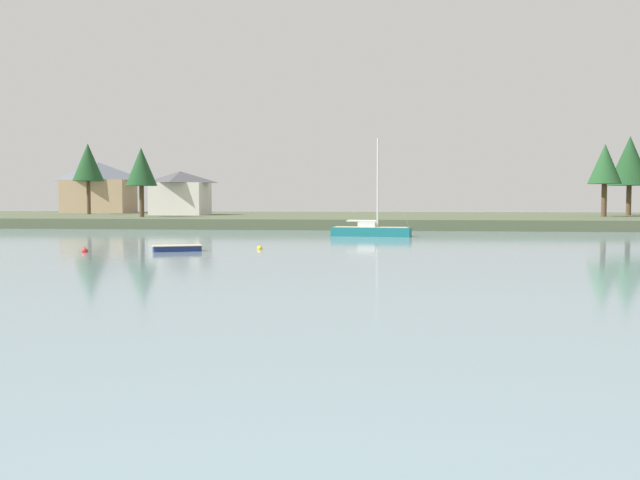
{
  "coord_description": "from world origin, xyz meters",
  "views": [
    {
      "loc": [
        1.21,
        -4.31,
        3.65
      ],
      "look_at": [
        -4.15,
        37.93,
        1.19
      ],
      "focal_mm": 38.99,
      "sensor_mm": 36.0,
      "label": 1
    }
  ],
  "objects_px": {
    "mooring_buoy_red": "(85,251)",
    "mooring_buoy_yellow": "(260,248)",
    "sailboat_teal": "(371,234)",
    "dinghy_navy": "(177,249)"
  },
  "relations": [
    {
      "from": "mooring_buoy_red",
      "to": "mooring_buoy_yellow",
      "type": "relative_size",
      "value": 1.07
    },
    {
      "from": "mooring_buoy_yellow",
      "to": "dinghy_navy",
      "type": "bearing_deg",
      "value": -154.19
    },
    {
      "from": "mooring_buoy_red",
      "to": "mooring_buoy_yellow",
      "type": "distance_m",
      "value": 12.33
    },
    {
      "from": "mooring_buoy_red",
      "to": "sailboat_teal",
      "type": "bearing_deg",
      "value": 51.79
    },
    {
      "from": "dinghy_navy",
      "to": "mooring_buoy_red",
      "type": "distance_m",
      "value": 6.3
    },
    {
      "from": "mooring_buoy_red",
      "to": "mooring_buoy_yellow",
      "type": "xyz_separation_m",
      "value": [
        11.46,
        4.55,
        -0.01
      ]
    },
    {
      "from": "sailboat_teal",
      "to": "mooring_buoy_red",
      "type": "height_order",
      "value": "sailboat_teal"
    },
    {
      "from": "dinghy_navy",
      "to": "mooring_buoy_red",
      "type": "relative_size",
      "value": 7.72
    },
    {
      "from": "sailboat_teal",
      "to": "mooring_buoy_yellow",
      "type": "relative_size",
      "value": 22.71
    },
    {
      "from": "sailboat_teal",
      "to": "dinghy_navy",
      "type": "distance_m",
      "value": 25.25
    }
  ]
}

